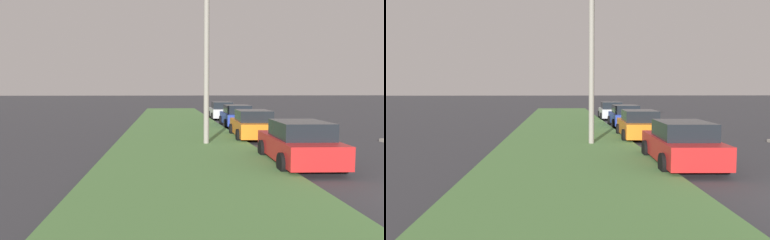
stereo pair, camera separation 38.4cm
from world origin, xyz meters
The scene contains 6 objects.
grass_median centered at (10.00, 6.68, 0.06)m, with size 60.00×6.00×0.12m, color #517F42.
parked_car_red centered at (4.89, 3.02, 0.72)m, with size 4.37×2.16×1.47m.
parked_car_orange centered at (11.41, 2.99, 0.72)m, with size 4.40×2.21×1.47m.
parked_car_blue centered at (17.54, 2.60, 0.72)m, with size 4.36×2.13×1.47m.
parked_car_silver centered at (23.83, 2.65, 0.72)m, with size 4.37×2.16×1.47m.
streetlight centered at (9.12, 5.28, 4.39)m, with size 1.04×2.81×7.50m.
Camera 2 is at (-6.89, 7.07, 2.50)m, focal length 34.24 mm.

